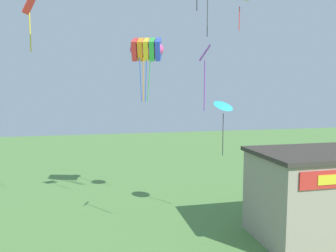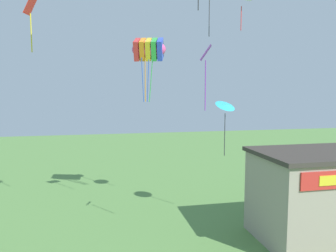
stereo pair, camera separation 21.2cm
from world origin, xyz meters
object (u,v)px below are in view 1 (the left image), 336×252
(seaside_building, at_px, (323,194))
(kite_cyan_delta, at_px, (223,106))
(kite_rainbow_parafoil, at_px, (147,50))
(kite_red_diamond, at_px, (29,14))
(kite_purple_streamer, at_px, (205,64))

(seaside_building, distance_m, kite_cyan_delta, 7.81)
(seaside_building, relative_size, kite_cyan_delta, 2.22)
(kite_rainbow_parafoil, bearing_deg, kite_cyan_delta, -40.99)
(kite_rainbow_parafoil, relative_size, kite_cyan_delta, 1.27)
(kite_rainbow_parafoil, xyz_separation_m, kite_red_diamond, (-6.39, -8.27, 0.29))
(kite_cyan_delta, xyz_separation_m, kite_red_diamond, (-10.75, -4.48, 4.24))
(kite_rainbow_parafoil, xyz_separation_m, kite_purple_streamer, (1.75, -7.52, -1.60))
(seaside_building, relative_size, kite_red_diamond, 3.51)
(kite_purple_streamer, xyz_separation_m, kite_red_diamond, (-8.14, -0.75, 1.89))
(seaside_building, height_order, kite_rainbow_parafoil, kite_rainbow_parafoil)
(kite_cyan_delta, bearing_deg, kite_red_diamond, -157.36)
(seaside_building, distance_m, kite_red_diamond, 17.92)
(kite_purple_streamer, bearing_deg, kite_cyan_delta, 55.04)
(kite_rainbow_parafoil, xyz_separation_m, kite_cyan_delta, (4.36, -3.79, -3.95))
(seaside_building, relative_size, kite_rainbow_parafoil, 1.74)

